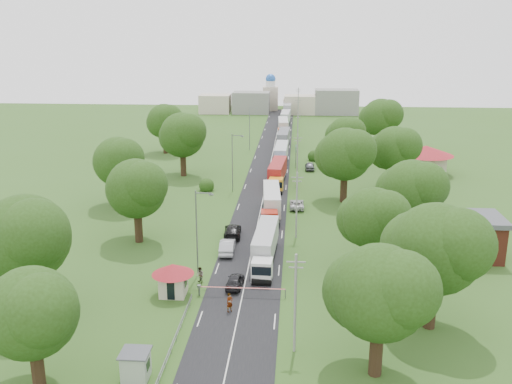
# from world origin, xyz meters

# --- Properties ---
(ground) EXTENTS (260.00, 260.00, 0.00)m
(ground) POSITION_xyz_m (0.00, 0.00, 0.00)
(ground) COLOR #32561C
(ground) RESTS_ON ground
(road) EXTENTS (8.00, 200.00, 0.04)m
(road) POSITION_xyz_m (0.00, 20.00, 0.00)
(road) COLOR black
(road) RESTS_ON ground
(boom_barrier) EXTENTS (9.22, 0.35, 1.18)m
(boom_barrier) POSITION_xyz_m (-1.36, -25.00, 0.89)
(boom_barrier) COLOR slate
(boom_barrier) RESTS_ON ground
(guard_booth) EXTENTS (4.40, 4.40, 3.45)m
(guard_booth) POSITION_xyz_m (-7.20, -25.00, 2.16)
(guard_booth) COLOR beige
(guard_booth) RESTS_ON ground
(kiosk) EXTENTS (2.30, 2.30, 2.41)m
(kiosk) POSITION_xyz_m (-7.00, -40.00, 1.23)
(kiosk) COLOR #99A593
(kiosk) RESTS_ON ground
(guard_rail) EXTENTS (0.10, 17.00, 1.70)m
(guard_rail) POSITION_xyz_m (-5.00, -35.00, 0.00)
(guard_rail) COLOR slate
(guard_rail) RESTS_ON ground
(info_sign) EXTENTS (0.12, 3.10, 4.10)m
(info_sign) POSITION_xyz_m (5.20, 35.00, 3.00)
(info_sign) COLOR slate
(info_sign) RESTS_ON ground
(pole_0) EXTENTS (1.60, 0.24, 9.00)m
(pole_0) POSITION_xyz_m (5.50, -35.00, 4.68)
(pole_0) COLOR gray
(pole_0) RESTS_ON ground
(pole_1) EXTENTS (1.60, 0.24, 9.00)m
(pole_1) POSITION_xyz_m (5.50, -7.00, 4.68)
(pole_1) COLOR gray
(pole_1) RESTS_ON ground
(pole_2) EXTENTS (1.60, 0.24, 9.00)m
(pole_2) POSITION_xyz_m (5.50, 21.00, 4.68)
(pole_2) COLOR gray
(pole_2) RESTS_ON ground
(pole_3) EXTENTS (1.60, 0.24, 9.00)m
(pole_3) POSITION_xyz_m (5.50, 49.00, 4.68)
(pole_3) COLOR gray
(pole_3) RESTS_ON ground
(pole_4) EXTENTS (1.60, 0.24, 9.00)m
(pole_4) POSITION_xyz_m (5.50, 77.00, 4.68)
(pole_4) COLOR gray
(pole_4) RESTS_ON ground
(pole_5) EXTENTS (1.60, 0.24, 9.00)m
(pole_5) POSITION_xyz_m (5.50, 105.00, 4.68)
(pole_5) COLOR gray
(pole_5) RESTS_ON ground
(lamp_0) EXTENTS (2.03, 0.22, 10.00)m
(lamp_0) POSITION_xyz_m (-5.35, -20.00, 5.55)
(lamp_0) COLOR slate
(lamp_0) RESTS_ON ground
(lamp_1) EXTENTS (2.03, 0.22, 10.00)m
(lamp_1) POSITION_xyz_m (-5.35, 15.00, 5.55)
(lamp_1) COLOR slate
(lamp_1) RESTS_ON ground
(lamp_2) EXTENTS (2.03, 0.22, 10.00)m
(lamp_2) POSITION_xyz_m (-5.35, 50.00, 5.55)
(lamp_2) COLOR slate
(lamp_2) RESTS_ON ground
(tree_0) EXTENTS (8.80, 8.80, 11.07)m
(tree_0) POSITION_xyz_m (11.99, -37.84, 7.22)
(tree_0) COLOR #382616
(tree_0) RESTS_ON ground
(tree_1) EXTENTS (9.60, 9.60, 12.05)m
(tree_1) POSITION_xyz_m (17.99, -29.83, 7.85)
(tree_1) COLOR #382616
(tree_1) RESTS_ON ground
(tree_2) EXTENTS (8.00, 8.00, 10.10)m
(tree_2) POSITION_xyz_m (13.99, -17.86, 6.60)
(tree_2) COLOR #382616
(tree_2) RESTS_ON ground
(tree_3) EXTENTS (8.80, 8.80, 11.07)m
(tree_3) POSITION_xyz_m (19.99, -7.84, 7.22)
(tree_3) COLOR #382616
(tree_3) RESTS_ON ground
(tree_4) EXTENTS (9.60, 9.60, 12.05)m
(tree_4) POSITION_xyz_m (12.99, 10.17, 7.85)
(tree_4) COLOR #382616
(tree_4) RESTS_ON ground
(tree_5) EXTENTS (8.80, 8.80, 11.07)m
(tree_5) POSITION_xyz_m (21.99, 18.16, 7.22)
(tree_5) COLOR #382616
(tree_5) RESTS_ON ground
(tree_6) EXTENTS (8.00, 8.00, 10.10)m
(tree_6) POSITION_xyz_m (14.99, 35.14, 6.60)
(tree_6) COLOR #382616
(tree_6) RESTS_ON ground
(tree_7) EXTENTS (9.60, 9.60, 12.05)m
(tree_7) POSITION_xyz_m (23.99, 50.17, 7.85)
(tree_7) COLOR #382616
(tree_7) RESTS_ON ground
(tree_8) EXTENTS (8.00, 8.00, 10.10)m
(tree_8) POSITION_xyz_m (-14.01, -41.86, 6.60)
(tree_8) COLOR #382616
(tree_8) RESTS_ON ground
(tree_9) EXTENTS (9.60, 9.60, 12.05)m
(tree_9) POSITION_xyz_m (-20.01, -29.83, 7.85)
(tree_9) COLOR #382616
(tree_9) RESTS_ON ground
(tree_10) EXTENTS (8.80, 8.80, 11.07)m
(tree_10) POSITION_xyz_m (-15.01, -9.84, 7.22)
(tree_10) COLOR #382616
(tree_10) RESTS_ON ground
(tree_11) EXTENTS (8.80, 8.80, 11.07)m
(tree_11) POSITION_xyz_m (-22.01, 5.16, 7.22)
(tree_11) COLOR #382616
(tree_11) RESTS_ON ground
(tree_12) EXTENTS (9.60, 9.60, 12.05)m
(tree_12) POSITION_xyz_m (-16.01, 25.17, 7.85)
(tree_12) COLOR #382616
(tree_12) RESTS_ON ground
(tree_13) EXTENTS (8.80, 8.80, 11.07)m
(tree_13) POSITION_xyz_m (-24.01, 45.16, 7.22)
(tree_13) COLOR #382616
(tree_13) RESTS_ON ground
(house_brick) EXTENTS (8.60, 6.60, 5.20)m
(house_brick) POSITION_xyz_m (26.00, -12.00, 2.65)
(house_brick) COLOR maroon
(house_brick) RESTS_ON ground
(house_cream) EXTENTS (10.08, 10.08, 5.80)m
(house_cream) POSITION_xyz_m (30.00, 30.00, 3.64)
(house_cream) COLOR beige
(house_cream) RESTS_ON ground
(distant_town) EXTENTS (52.00, 8.00, 8.00)m
(distant_town) POSITION_xyz_m (0.68, 110.00, 3.49)
(distant_town) COLOR gray
(distant_town) RESTS_ON ground
(church) EXTENTS (5.00, 5.00, 12.30)m
(church) POSITION_xyz_m (-4.00, 118.00, 5.39)
(church) COLOR beige
(church) RESTS_ON ground
(truck_0) EXTENTS (2.79, 13.50, 3.73)m
(truck_0) POSITION_xyz_m (1.83, -15.42, 1.98)
(truck_0) COLOR white
(truck_0) RESTS_ON ground
(truck_1) EXTENTS (3.15, 13.98, 3.86)m
(truck_1) POSITION_xyz_m (1.77, 1.92, 2.05)
(truck_1) COLOR #A82113
(truck_1) RESTS_ON ground
(truck_2) EXTENTS (3.15, 14.00, 3.87)m
(truck_2) POSITION_xyz_m (1.97, 20.06, 2.05)
(truck_2) COLOR orange
(truck_2) RESTS_ON ground
(truck_3) EXTENTS (2.67, 14.27, 3.95)m
(truck_3) POSITION_xyz_m (2.19, 35.38, 2.10)
(truck_3) COLOR #192E98
(truck_3) RESTS_ON ground
(truck_4) EXTENTS (2.90, 14.38, 3.98)m
(truck_4) POSITION_xyz_m (2.23, 52.55, 2.11)
(truck_4) COLOR silver
(truck_4) RESTS_ON ground
(truck_5) EXTENTS (3.00, 14.34, 3.96)m
(truck_5) POSITION_xyz_m (1.67, 70.29, 2.10)
(truck_5) COLOR #A9401A
(truck_5) RESTS_ON ground
(truck_6) EXTENTS (2.75, 13.69, 3.79)m
(truck_6) POSITION_xyz_m (1.89, 85.92, 2.01)
(truck_6) COLOR #246024
(truck_6) RESTS_ON ground
(truck_7) EXTENTS (2.54, 14.33, 3.97)m
(truck_7) POSITION_xyz_m (2.05, 104.42, 2.11)
(truck_7) COLOR silver
(truck_7) RESTS_ON ground
(truck_8) EXTENTS (2.79, 13.63, 3.77)m
(truck_8) POSITION_xyz_m (1.89, 120.90, 2.00)
(truck_8) COLOR brown
(truck_8) RESTS_ON ground
(car_lane_front) EXTENTS (1.90, 4.18, 1.39)m
(car_lane_front) POSITION_xyz_m (-1.00, -22.72, 0.70)
(car_lane_front) COLOR black
(car_lane_front) RESTS_ON ground
(car_lane_mid) EXTENTS (1.94, 5.07, 1.65)m
(car_lane_mid) POSITION_xyz_m (-3.00, -13.00, 0.83)
(car_lane_mid) COLOR #A7A9AF
(car_lane_mid) RESTS_ON ground
(car_lane_rear) EXTENTS (2.55, 5.58, 1.58)m
(car_lane_rear) POSITION_xyz_m (-3.00, -7.10, 0.79)
(car_lane_rear) COLOR black
(car_lane_rear) RESTS_ON ground
(car_verge_near) EXTENTS (2.28, 4.80, 1.32)m
(car_verge_near) POSITION_xyz_m (5.54, 6.02, 0.66)
(car_verge_near) COLOR silver
(car_verge_near) RESTS_ON ground
(car_verge_far) EXTENTS (1.85, 4.52, 1.54)m
(car_verge_far) POSITION_xyz_m (8.00, 31.56, 0.77)
(car_verge_far) COLOR #55575C
(car_verge_far) RESTS_ON ground
(pedestrian_near) EXTENTS (0.84, 0.81, 1.93)m
(pedestrian_near) POSITION_xyz_m (-0.90, -28.33, 0.97)
(pedestrian_near) COLOR gray
(pedestrian_near) RESTS_ON ground
(pedestrian_booth) EXTENTS (1.10, 1.11, 1.81)m
(pedestrian_booth) POSITION_xyz_m (-4.89, -22.00, 0.90)
(pedestrian_booth) COLOR gray
(pedestrian_booth) RESTS_ON ground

